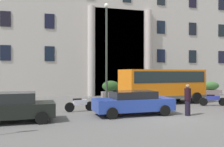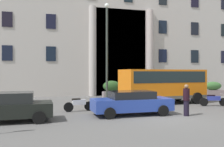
{
  "view_description": "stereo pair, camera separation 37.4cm",
  "coord_description": "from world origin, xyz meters",
  "px_view_note": "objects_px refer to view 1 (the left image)",
  "views": [
    {
      "loc": [
        -6.4,
        -11.9,
        2.47
      ],
      "look_at": [
        -1.5,
        6.15,
        2.38
      ],
      "focal_mm": 38.52,
      "sensor_mm": 36.0,
      "label": 1
    },
    {
      "loc": [
        -6.04,
        -11.99,
        2.47
      ],
      "look_at": [
        -1.5,
        6.15,
        2.38
      ],
      "focal_mm": 38.52,
      "sensor_mm": 36.0,
      "label": 2
    }
  ],
  "objects_px": {
    "motorcycle_far_end": "(213,100)",
    "pedestrian_woman_dark_dress": "(188,100)",
    "hedge_planter_east": "(211,89)",
    "hedge_planter_far_east": "(176,88)",
    "orange_minibus": "(162,83)",
    "motorcycle_near_kerb": "(79,104)",
    "lamppost_plaza_centre": "(107,45)",
    "bus_stop_sign": "(198,83)",
    "hedge_planter_entrance_right": "(111,90)",
    "hedge_planter_entrance_left": "(141,90)",
    "parked_coupe_end": "(12,107)",
    "scooter_by_planter": "(23,106)",
    "parked_sedan_far": "(133,102)"
  },
  "relations": [
    {
      "from": "parked_coupe_end",
      "to": "pedestrian_woman_dark_dress",
      "type": "distance_m",
      "value": 9.42
    },
    {
      "from": "bus_stop_sign",
      "to": "parked_coupe_end",
      "type": "height_order",
      "value": "bus_stop_sign"
    },
    {
      "from": "hedge_planter_entrance_right",
      "to": "motorcycle_near_kerb",
      "type": "distance_m",
      "value": 8.3
    },
    {
      "from": "motorcycle_near_kerb",
      "to": "hedge_planter_east",
      "type": "bearing_deg",
      "value": 17.27
    },
    {
      "from": "motorcycle_far_end",
      "to": "pedestrian_woman_dark_dress",
      "type": "relative_size",
      "value": 1.11
    },
    {
      "from": "motorcycle_near_kerb",
      "to": "pedestrian_woman_dark_dress",
      "type": "bearing_deg",
      "value": -35.88
    },
    {
      "from": "hedge_planter_far_east",
      "to": "parked_coupe_end",
      "type": "xyz_separation_m",
      "value": [
        -14.94,
        -10.11,
        -0.03
      ]
    },
    {
      "from": "bus_stop_sign",
      "to": "hedge_planter_entrance_left",
      "type": "height_order",
      "value": "bus_stop_sign"
    },
    {
      "from": "parked_coupe_end",
      "to": "lamppost_plaza_centre",
      "type": "xyz_separation_m",
      "value": [
        6.52,
        7.0,
        4.03
      ]
    },
    {
      "from": "bus_stop_sign",
      "to": "orange_minibus",
      "type": "bearing_deg",
      "value": -159.27
    },
    {
      "from": "hedge_planter_east",
      "to": "hedge_planter_far_east",
      "type": "xyz_separation_m",
      "value": [
        -3.81,
        0.6,
        0.07
      ]
    },
    {
      "from": "hedge_planter_far_east",
      "to": "scooter_by_planter",
      "type": "relative_size",
      "value": 0.78
    },
    {
      "from": "hedge_planter_entrance_left",
      "to": "motorcycle_near_kerb",
      "type": "distance_m",
      "value": 10.21
    },
    {
      "from": "motorcycle_near_kerb",
      "to": "lamppost_plaza_centre",
      "type": "xyz_separation_m",
      "value": [
        2.89,
        4.56,
        4.33
      ]
    },
    {
      "from": "hedge_planter_east",
      "to": "pedestrian_woman_dark_dress",
      "type": "distance_m",
      "value": 13.8
    },
    {
      "from": "hedge_planter_east",
      "to": "hedge_planter_entrance_right",
      "type": "relative_size",
      "value": 1.17
    },
    {
      "from": "pedestrian_woman_dark_dress",
      "to": "motorcycle_near_kerb",
      "type": "bearing_deg",
      "value": -32.79
    },
    {
      "from": "hedge_planter_entrance_right",
      "to": "pedestrian_woman_dark_dress",
      "type": "bearing_deg",
      "value": -80.28
    },
    {
      "from": "orange_minibus",
      "to": "hedge_planter_far_east",
      "type": "bearing_deg",
      "value": 44.33
    },
    {
      "from": "motorcycle_far_end",
      "to": "hedge_planter_far_east",
      "type": "bearing_deg",
      "value": 94.56
    },
    {
      "from": "orange_minibus",
      "to": "hedge_planter_entrance_left",
      "type": "bearing_deg",
      "value": 81.57
    },
    {
      "from": "bus_stop_sign",
      "to": "parked_sedan_far",
      "type": "xyz_separation_m",
      "value": [
        -8.45,
        -5.95,
        -0.8
      ]
    },
    {
      "from": "hedge_planter_entrance_right",
      "to": "parked_coupe_end",
      "type": "distance_m",
      "value": 12.35
    },
    {
      "from": "bus_stop_sign",
      "to": "motorcycle_near_kerb",
      "type": "distance_m",
      "value": 12.03
    },
    {
      "from": "hedge_planter_east",
      "to": "motorcycle_near_kerb",
      "type": "xyz_separation_m",
      "value": [
        -15.12,
        -7.07,
        -0.26
      ]
    },
    {
      "from": "motorcycle_far_end",
      "to": "pedestrian_woman_dark_dress",
      "type": "distance_m",
      "value": 5.09
    },
    {
      "from": "pedestrian_woman_dark_dress",
      "to": "hedge_planter_east",
      "type": "bearing_deg",
      "value": -137.38
    },
    {
      "from": "hedge_planter_east",
      "to": "pedestrian_woman_dark_dress",
      "type": "xyz_separation_m",
      "value": [
        -9.36,
        -10.14,
        0.2
      ]
    },
    {
      "from": "parked_sedan_far",
      "to": "pedestrian_woman_dark_dress",
      "type": "relative_size",
      "value": 2.59
    },
    {
      "from": "parked_sedan_far",
      "to": "motorcycle_near_kerb",
      "type": "relative_size",
      "value": 2.41
    },
    {
      "from": "bus_stop_sign",
      "to": "parked_coupe_end",
      "type": "bearing_deg",
      "value": -156.83
    },
    {
      "from": "hedge_planter_east",
      "to": "motorcycle_far_end",
      "type": "relative_size",
      "value": 1.05
    },
    {
      "from": "orange_minibus",
      "to": "parked_sedan_far",
      "type": "bearing_deg",
      "value": -139.85
    },
    {
      "from": "hedge_planter_east",
      "to": "parked_sedan_far",
      "type": "xyz_separation_m",
      "value": [
        -12.26,
        -9.06,
        0.01
      ]
    },
    {
      "from": "orange_minibus",
      "to": "motorcycle_near_kerb",
      "type": "distance_m",
      "value": 7.38
    },
    {
      "from": "lamppost_plaza_centre",
      "to": "pedestrian_woman_dark_dress",
      "type": "bearing_deg",
      "value": -69.39
    },
    {
      "from": "hedge_planter_entrance_right",
      "to": "motorcycle_far_end",
      "type": "xyz_separation_m",
      "value": [
        5.81,
        -7.29,
        -0.34
      ]
    },
    {
      "from": "hedge_planter_east",
      "to": "orange_minibus",
      "type": "bearing_deg",
      "value": -149.78
    },
    {
      "from": "hedge_planter_east",
      "to": "hedge_planter_entrance_right",
      "type": "height_order",
      "value": "hedge_planter_entrance_right"
    },
    {
      "from": "motorcycle_far_end",
      "to": "parked_sedan_far",
      "type": "bearing_deg",
      "value": -148.46
    },
    {
      "from": "parked_coupe_end",
      "to": "lamppost_plaza_centre",
      "type": "relative_size",
      "value": 0.5
    },
    {
      "from": "hedge_planter_entrance_left",
      "to": "orange_minibus",
      "type": "bearing_deg",
      "value": -92.02
    },
    {
      "from": "bus_stop_sign",
      "to": "parked_coupe_end",
      "type": "xyz_separation_m",
      "value": [
        -14.95,
        -6.4,
        -0.77
      ]
    },
    {
      "from": "parked_sedan_far",
      "to": "orange_minibus",
      "type": "bearing_deg",
      "value": 44.65
    },
    {
      "from": "bus_stop_sign",
      "to": "motorcycle_far_end",
      "type": "bearing_deg",
      "value": -110.82
    },
    {
      "from": "parked_sedan_far",
      "to": "motorcycle_far_end",
      "type": "height_order",
      "value": "parked_sedan_far"
    },
    {
      "from": "hedge_planter_far_east",
      "to": "motorcycle_near_kerb",
      "type": "xyz_separation_m",
      "value": [
        -11.31,
        -7.66,
        -0.33
      ]
    },
    {
      "from": "hedge_planter_entrance_left",
      "to": "pedestrian_woman_dark_dress",
      "type": "height_order",
      "value": "pedestrian_woman_dark_dress"
    },
    {
      "from": "parked_coupe_end",
      "to": "pedestrian_woman_dark_dress",
      "type": "xyz_separation_m",
      "value": [
        9.39,
        -0.63,
        0.16
      ]
    },
    {
      "from": "parked_sedan_far",
      "to": "motorcycle_far_end",
      "type": "xyz_separation_m",
      "value": [
        6.94,
        1.98,
        -0.26
      ]
    }
  ]
}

